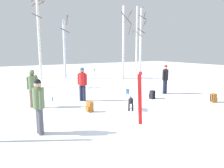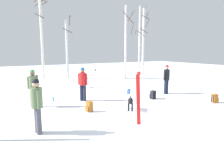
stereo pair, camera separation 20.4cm
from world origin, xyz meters
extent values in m
plane|color=white|center=(0.00, 0.00, 0.00)|extent=(60.00, 60.00, 0.00)
cylinder|color=#1E2338|center=(-0.62, 3.38, 0.41)|extent=(0.16, 0.16, 0.82)
cylinder|color=#1E2338|center=(-0.51, 3.24, 0.41)|extent=(0.16, 0.16, 0.82)
cylinder|color=red|center=(-0.56, 3.31, 1.13)|extent=(0.34, 0.34, 0.62)
sphere|color=#997051|center=(-0.56, 3.31, 1.55)|extent=(0.22, 0.22, 0.22)
sphere|color=#265999|center=(-0.56, 3.31, 1.61)|extent=(0.21, 0.21, 0.21)
cylinder|color=red|center=(-0.69, 3.47, 1.11)|extent=(0.10, 0.10, 0.56)
cylinder|color=red|center=(-0.43, 3.15, 1.11)|extent=(0.10, 0.10, 0.56)
cylinder|color=#4C4C56|center=(-3.38, 0.19, 0.41)|extent=(0.16, 0.16, 0.82)
cylinder|color=#4C4C56|center=(-3.36, 0.01, 0.41)|extent=(0.16, 0.16, 0.82)
cylinder|color=#566B47|center=(-3.37, 0.10, 1.13)|extent=(0.34, 0.34, 0.62)
sphere|color=tan|center=(-3.37, 0.10, 1.55)|extent=(0.22, 0.22, 0.22)
sphere|color=black|center=(-3.37, 0.10, 1.61)|extent=(0.21, 0.21, 0.21)
cylinder|color=#566B47|center=(-3.39, 0.31, 1.11)|extent=(0.10, 0.10, 0.56)
cylinder|color=#566B47|center=(-3.35, -0.11, 1.11)|extent=(0.10, 0.10, 0.56)
cylinder|color=#72604C|center=(-3.01, 3.38, 0.41)|extent=(0.16, 0.16, 0.82)
cylinder|color=#72604C|center=(-2.86, 3.28, 0.41)|extent=(0.16, 0.16, 0.82)
cylinder|color=#566B47|center=(-2.94, 3.33, 1.13)|extent=(0.34, 0.34, 0.62)
sphere|color=brown|center=(-2.94, 3.33, 1.55)|extent=(0.22, 0.22, 0.22)
sphere|color=#4C8C4C|center=(-2.94, 3.33, 1.61)|extent=(0.21, 0.21, 0.21)
cylinder|color=#566B47|center=(-3.11, 3.44, 1.11)|extent=(0.10, 0.10, 0.56)
cylinder|color=#566B47|center=(-2.76, 3.21, 1.11)|extent=(0.10, 0.10, 0.56)
cylinder|color=#1E2338|center=(4.25, 2.41, 0.41)|extent=(0.16, 0.16, 0.82)
cylinder|color=#1E2338|center=(4.42, 2.45, 0.41)|extent=(0.16, 0.16, 0.82)
cylinder|color=black|center=(4.34, 2.43, 1.13)|extent=(0.34, 0.34, 0.62)
sphere|color=beige|center=(4.34, 2.43, 1.55)|extent=(0.22, 0.22, 0.22)
sphere|color=#B22626|center=(4.34, 2.43, 1.61)|extent=(0.21, 0.21, 0.21)
cylinder|color=black|center=(4.13, 2.38, 1.11)|extent=(0.10, 0.10, 0.56)
cylinder|color=black|center=(4.54, 2.48, 1.11)|extent=(0.10, 0.10, 0.56)
ellipsoid|color=black|center=(0.57, 0.74, 0.41)|extent=(0.53, 0.61, 0.26)
sphere|color=black|center=(0.37, 0.47, 0.48)|extent=(0.18, 0.18, 0.18)
ellipsoid|color=black|center=(0.34, 0.42, 0.46)|extent=(0.11, 0.12, 0.06)
cylinder|color=black|center=(0.78, 1.02, 0.49)|extent=(0.14, 0.18, 0.17)
cylinder|color=black|center=(0.52, 0.54, 0.14)|extent=(0.07, 0.07, 0.28)
cylinder|color=black|center=(0.40, 0.63, 0.14)|extent=(0.07, 0.07, 0.28)
cylinder|color=black|center=(0.75, 0.85, 0.14)|extent=(0.07, 0.07, 0.28)
cylinder|color=black|center=(0.62, 0.94, 0.14)|extent=(0.07, 0.07, 0.28)
cube|color=red|center=(-0.20, -0.87, 0.88)|extent=(0.13, 0.09, 1.76)
cube|color=red|center=(-0.20, -0.87, 1.80)|extent=(0.06, 0.05, 0.10)
cube|color=red|center=(-0.25, -0.83, 0.88)|extent=(0.13, 0.09, 1.76)
cube|color=red|center=(-0.25, -0.83, 1.80)|extent=(0.06, 0.05, 0.10)
cube|color=blue|center=(2.90, 4.13, 0.01)|extent=(1.03, 1.40, 0.02)
cube|color=#333338|center=(2.93, 4.17, 0.03)|extent=(0.12, 0.13, 0.03)
cube|color=blue|center=(2.82, 4.19, 0.01)|extent=(1.03, 1.40, 0.02)
cube|color=#333338|center=(2.85, 4.23, 0.03)|extent=(0.12, 0.13, 0.03)
cylinder|color=#B2B2BC|center=(-2.60, 4.18, 0.63)|extent=(0.02, 0.10, 1.27)
cylinder|color=black|center=(-2.60, 4.18, 1.32)|extent=(0.04, 0.04, 0.10)
cylinder|color=black|center=(-2.60, 4.18, 0.07)|extent=(0.07, 0.07, 0.01)
cylinder|color=#B2B2BC|center=(-2.60, 4.07, 0.63)|extent=(0.02, 0.10, 1.27)
cylinder|color=black|center=(-2.60, 4.07, 1.32)|extent=(0.04, 0.04, 0.10)
cylinder|color=black|center=(-2.60, 4.07, 0.07)|extent=(0.07, 0.07, 0.01)
cylinder|color=#B2B2BC|center=(0.79, 4.71, 0.68)|extent=(0.02, 0.10, 1.36)
cylinder|color=black|center=(0.79, 4.71, 1.41)|extent=(0.04, 0.04, 0.10)
cylinder|color=black|center=(0.79, 4.71, 0.07)|extent=(0.07, 0.07, 0.01)
cylinder|color=#B2B2BC|center=(0.79, 4.59, 0.68)|extent=(0.02, 0.10, 1.36)
cylinder|color=black|center=(0.79, 4.59, 1.41)|extent=(0.04, 0.04, 0.10)
cylinder|color=black|center=(0.79, 4.59, 0.07)|extent=(0.07, 0.07, 0.01)
cube|color=#99591E|center=(4.86, -0.33, 0.22)|extent=(0.29, 0.32, 0.44)
cube|color=#99591E|center=(4.98, -0.38, 0.15)|extent=(0.13, 0.20, 0.20)
cube|color=black|center=(4.73, -0.35, 0.22)|extent=(0.04, 0.04, 0.37)
cube|color=black|center=(4.78, -0.22, 0.22)|extent=(0.04, 0.04, 0.37)
cube|color=#99591E|center=(-1.06, 1.40, 0.22)|extent=(0.25, 0.30, 0.44)
cube|color=#99591E|center=(-1.19, 1.37, 0.15)|extent=(0.10, 0.20, 0.20)
cube|color=black|center=(-0.96, 1.50, 0.22)|extent=(0.03, 0.04, 0.37)
cube|color=black|center=(-0.93, 1.36, 0.22)|extent=(0.03, 0.04, 0.37)
cube|color=black|center=(2.79, 1.81, 0.22)|extent=(0.30, 0.26, 0.44)
cube|color=black|center=(2.75, 1.93, 0.15)|extent=(0.20, 0.11, 0.20)
cube|color=black|center=(2.89, 1.72, 0.22)|extent=(0.04, 0.03, 0.37)
cube|color=black|center=(2.75, 1.68, 0.22)|extent=(0.04, 0.03, 0.37)
cylinder|color=#1E72BF|center=(-1.90, 4.03, 0.10)|extent=(0.06, 0.06, 0.20)
cylinder|color=black|center=(-1.90, 4.03, 0.21)|extent=(0.04, 0.04, 0.02)
cylinder|color=silver|center=(-0.47, 12.79, 3.93)|extent=(0.22, 0.22, 7.85)
cylinder|color=brown|center=(-0.63, 12.44, 5.41)|extent=(0.77, 0.40, 0.42)
cylinder|color=brown|center=(-0.14, 12.57, 6.74)|extent=(0.51, 0.72, 0.43)
cylinder|color=brown|center=(-0.12, 13.03, 6.56)|extent=(0.57, 0.78, 0.42)
cylinder|color=brown|center=(-0.31, 13.30, 6.73)|extent=(1.08, 0.42, 0.88)
cylinder|color=silver|center=(1.56, 12.16, 2.62)|extent=(0.22, 0.22, 5.24)
cylinder|color=brown|center=(1.54, 11.75, 4.25)|extent=(0.85, 0.13, 0.42)
cylinder|color=brown|center=(1.86, 12.08, 5.18)|extent=(0.25, 0.66, 0.77)
cylinder|color=brown|center=(1.89, 12.12, 5.19)|extent=(0.16, 0.71, 0.80)
cylinder|color=silver|center=(5.78, 8.91, 3.14)|extent=(0.19, 0.19, 6.29)
cylinder|color=brown|center=(5.70, 8.44, 5.23)|extent=(1.00, 0.24, 0.96)
cylinder|color=brown|center=(6.29, 8.69, 4.35)|extent=(0.51, 1.08, 0.92)
cylinder|color=brown|center=(6.29, 8.91, 5.45)|extent=(0.07, 1.06, 0.90)
cylinder|color=silver|center=(8.93, 10.41, 3.32)|extent=(0.22, 0.22, 6.63)
cylinder|color=brown|center=(9.23, 10.28, 5.97)|extent=(0.36, 0.69, 0.56)
cylinder|color=brown|center=(8.71, 10.11, 4.45)|extent=(0.69, 0.52, 0.59)
cylinder|color=brown|center=(8.78, 10.01, 5.71)|extent=(0.87, 0.38, 0.48)
cylinder|color=brown|center=(9.28, 10.40, 5.09)|extent=(0.11, 0.76, 0.74)
cylinder|color=brown|center=(8.61, 10.26, 4.10)|extent=(0.40, 0.72, 0.59)
cylinder|color=silver|center=(9.75, 12.11, 3.60)|extent=(0.20, 0.20, 7.20)
cylinder|color=brown|center=(10.21, 12.05, 6.82)|extent=(0.18, 0.96, 0.59)
cylinder|color=brown|center=(9.39, 12.40, 4.53)|extent=(0.66, 0.78, 0.47)
cylinder|color=brown|center=(10.10, 12.54, 4.80)|extent=(0.93, 0.78, 0.51)
camera|label=1|loc=(-4.64, -6.24, 2.56)|focal=33.18mm
camera|label=2|loc=(-4.47, -6.34, 2.56)|focal=33.18mm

